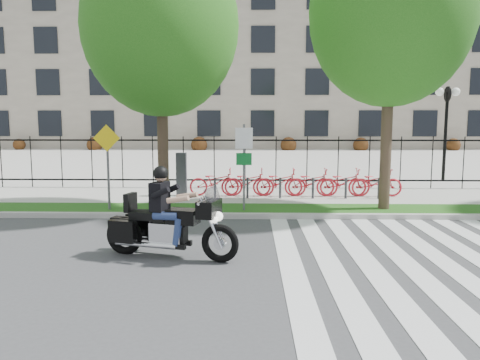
{
  "coord_description": "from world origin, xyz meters",
  "views": [
    {
      "loc": [
        1.43,
        -8.88,
        2.75
      ],
      "look_at": [
        1.15,
        3.0,
        1.24
      ],
      "focal_mm": 35.0,
      "sensor_mm": 36.0,
      "label": 1
    }
  ],
  "objects": [
    {
      "name": "ground",
      "position": [
        0.0,
        0.0,
        0.0
      ],
      "size": [
        120.0,
        120.0,
        0.0
      ],
      "primitive_type": "plane",
      "color": "#3D3D40",
      "rests_on": "ground"
    },
    {
      "name": "curb",
      "position": [
        0.0,
        4.1,
        0.07
      ],
      "size": [
        60.0,
        0.2,
        0.15
      ],
      "primitive_type": "cube",
      "color": "#ADA9A3",
      "rests_on": "ground"
    },
    {
      "name": "grass_verge",
      "position": [
        0.0,
        4.95,
        0.07
      ],
      "size": [
        60.0,
        1.5,
        0.15
      ],
      "primitive_type": "cube",
      "color": "#1F5415",
      "rests_on": "ground"
    },
    {
      "name": "sidewalk",
      "position": [
        0.0,
        7.45,
        0.07
      ],
      "size": [
        60.0,
        3.5,
        0.15
      ],
      "primitive_type": "cube",
      "color": "#ABA9A0",
      "rests_on": "ground"
    },
    {
      "name": "plaza",
      "position": [
        0.0,
        25.0,
        0.05
      ],
      "size": [
        80.0,
        34.0,
        0.1
      ],
      "primitive_type": "cube",
      "color": "#ABA9A0",
      "rests_on": "ground"
    },
    {
      "name": "crosswalk_stripes",
      "position": [
        4.83,
        0.0,
        0.01
      ],
      "size": [
        5.7,
        8.0,
        0.01
      ],
      "primitive_type": null,
      "color": "silver",
      "rests_on": "ground"
    },
    {
      "name": "iron_fence",
      "position": [
        0.0,
        9.2,
        1.15
      ],
      "size": [
        30.0,
        0.06,
        2.0
      ],
      "primitive_type": null,
      "color": "black",
      "rests_on": "sidewalk"
    },
    {
      "name": "office_building",
      "position": [
        0.0,
        44.92,
        9.97
      ],
      "size": [
        60.0,
        21.9,
        20.15
      ],
      "color": "gray",
      "rests_on": "ground"
    },
    {
      "name": "lamp_post_right",
      "position": [
        10.0,
        12.0,
        3.21
      ],
      "size": [
        1.06,
        0.7,
        4.25
      ],
      "color": "black",
      "rests_on": "ground"
    },
    {
      "name": "street_tree_1",
      "position": [
        -1.19,
        4.95,
        5.44
      ],
      "size": [
        4.52,
        4.52,
        7.9
      ],
      "color": "#3A2C1F",
      "rests_on": "grass_verge"
    },
    {
      "name": "street_tree_2",
      "position": [
        5.4,
        4.95,
        5.8
      ],
      "size": [
        4.67,
        4.67,
        8.35
      ],
      "color": "#3A2C1F",
      "rests_on": "grass_verge"
    },
    {
      "name": "bike_share_station",
      "position": [
        2.89,
        7.2,
        0.64
      ],
      "size": [
        7.8,
        0.86,
        1.5
      ],
      "color": "#2D2D33",
      "rests_on": "sidewalk"
    },
    {
      "name": "sign_pole_regulatory",
      "position": [
        1.23,
        4.58,
        1.74
      ],
      "size": [
        0.5,
        0.09,
        2.5
      ],
      "color": "#59595B",
      "rests_on": "grass_verge"
    },
    {
      "name": "sign_pole_warning",
      "position": [
        -2.75,
        4.58,
        1.74
      ],
      "size": [
        0.78,
        0.09,
        2.49
      ],
      "color": "#59595B",
      "rests_on": "grass_verge"
    },
    {
      "name": "motorcycle_rider",
      "position": [
        -0.21,
        0.26,
        0.74
      ],
      "size": [
        2.83,
        1.28,
        2.24
      ],
      "color": "black",
      "rests_on": "ground"
    }
  ]
}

